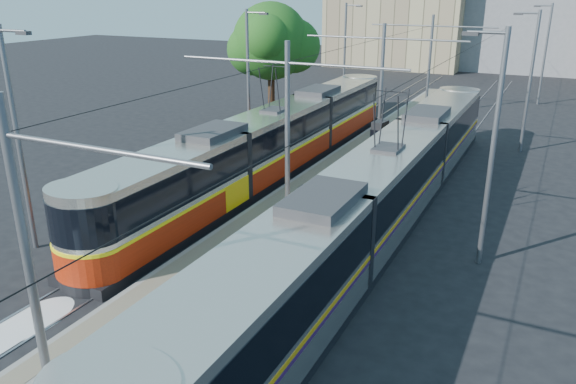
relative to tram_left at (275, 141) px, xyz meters
The scene contains 13 objects.
ground 14.41m from the tram_left, 75.43° to the right, with size 160.00×160.00×0.00m, color black.
platform 5.03m from the tram_left, 41.22° to the left, with size 4.00×50.00×0.30m, color gray.
tactile_strip_left 4.07m from the tram_left, 55.72° to the left, with size 0.70×50.00×0.01m, color gray.
tactile_strip_right 6.12m from the tram_left, 31.98° to the left, with size 0.70×50.00×0.01m, color gray.
rails 5.08m from the tram_left, 41.22° to the left, with size 8.71×70.00×0.03m.
tram_left is the anchor object (origin of this frame).
tram_right 8.46m from the tram_left, 31.62° to the right, with size 2.43×32.12×5.50m.
catenary 4.58m from the tram_left, ahead, with size 9.20×70.00×7.00m.
street_lamps 8.38m from the tram_left, 63.29° to the left, with size 15.18×38.22×8.00m.
shelter 5.61m from the tram_left, 36.41° to the left, with size 0.75×1.08×2.24m.
tree 12.01m from the tram_left, 116.59° to the left, with size 5.72×5.28×8.30m.
building_left 46.89m from the tram_left, 97.89° to the left, with size 16.32×12.24×13.85m.
building_centre 51.36m from the tram_left, 79.16° to the left, with size 18.36×14.28×14.33m.
Camera 1 is at (9.29, -10.86, 9.08)m, focal length 35.00 mm.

